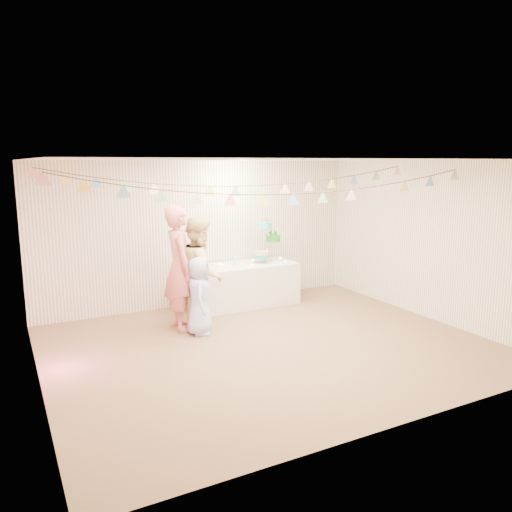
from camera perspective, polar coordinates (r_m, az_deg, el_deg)
name	(u,v)px	position (r m, az deg, el deg)	size (l,w,h in m)	color
floor	(270,346)	(7.20, 1.57, -10.22)	(6.00, 6.00, 0.00)	brown
ceiling	(271,160)	(6.73, 1.68, 10.93)	(6.00, 6.00, 0.00)	silver
back_wall	(203,233)	(9.08, -6.11, 2.58)	(6.00, 6.00, 0.00)	white
front_wall	(400,300)	(4.88, 16.17, -4.83)	(6.00, 6.00, 0.00)	white
left_wall	(32,280)	(6.01, -24.21, -2.47)	(5.00, 5.00, 0.00)	white
right_wall	(429,240)	(8.70, 19.14, 1.69)	(5.00, 5.00, 0.00)	white
table	(241,285)	(9.06, -1.68, -3.33)	(2.02, 0.81, 0.76)	silver
cake_stand	(267,241)	(9.20, 1.24, 1.68)	(0.68, 0.40, 0.76)	silver
cake_bottom	(261,258)	(9.13, 0.59, -0.27)	(0.31, 0.31, 0.15)	teal
cake_middle	(273,241)	(9.37, 1.94, 1.68)	(0.27, 0.27, 0.22)	#1D831C
cake_top_tier	(265,229)	(9.11, 1.01, 3.15)	(0.25, 0.25, 0.19)	#3FBFC8
platter	(219,267)	(8.74, -4.23, -1.30)	(0.38, 0.38, 0.02)	white
posy	(236,260)	(8.97, -2.25, -0.52)	(0.14, 0.14, 0.16)	white
person_adult_a	(180,268)	(7.75, -8.72, -1.33)	(0.71, 0.47, 1.94)	#D0706C
person_adult_b	(200,272)	(7.81, -6.38, -1.88)	(0.86, 0.67, 1.76)	beige
person_child	(200,296)	(7.57, -6.48, -4.53)	(0.58, 0.38, 1.19)	#B2C4FC
bunting_back	(235,177)	(7.71, -2.38, 9.04)	(5.60, 1.10, 0.40)	pink
bunting_front	(278,182)	(6.56, 2.53, 8.49)	(5.60, 0.90, 0.36)	#72A5E5
tealight_0	(203,270)	(8.52, -6.09, -1.56)	(0.04, 0.04, 0.03)	#FFD88C
tealight_1	(219,264)	(8.99, -4.20, -0.89)	(0.04, 0.04, 0.03)	#FFD88C
tealight_2	(252,265)	(8.82, -0.48, -1.08)	(0.04, 0.04, 0.03)	#FFD88C
tealight_3	(253,260)	(9.32, -0.35, -0.45)	(0.04, 0.04, 0.03)	#FFD88C
tealight_4	(286,261)	(9.20, 3.40, -0.61)	(0.04, 0.04, 0.03)	#FFD88C
tealight_5	(280,258)	(9.52, 2.79, -0.23)	(0.04, 0.04, 0.03)	#FFD88C
tealight_6	(222,265)	(8.90, -3.96, -1.00)	(0.04, 0.04, 0.03)	#FFD88C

